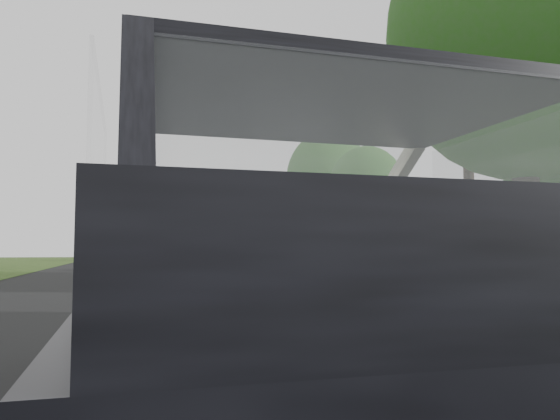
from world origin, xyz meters
TOP-DOWN VIEW (x-y plane):
  - subject_car at (0.00, 0.00)m, footprint 1.80×4.00m
  - dashboard at (0.00, 0.62)m, footprint 1.58×0.45m
  - driver_seat at (-0.40, -0.29)m, footprint 0.50×0.72m
  - passenger_seat at (0.40, -0.29)m, footprint 0.50×0.72m
  - steering_wheel at (-0.40, 0.33)m, footprint 0.36×0.36m
  - cat at (0.26, 0.67)m, footprint 0.64×0.24m
  - guardrail at (4.30, 10.00)m, footprint 0.05×90.00m
  - other_car at (-0.02, 20.61)m, footprint 1.90×4.09m
  - highway_sign at (7.19, 25.55)m, footprint 0.18×0.90m
  - utility_pole at (7.61, 9.35)m, footprint 0.30×0.30m
  - tree_0 at (7.10, 6.74)m, footprint 5.94×5.94m
  - tree_2 at (10.61, 21.73)m, footprint 4.32×4.32m
  - tree_3 at (13.97, 35.53)m, footprint 7.57×7.57m

SIDE VIEW (x-z plane):
  - guardrail at x=4.30m, z-range 0.42..0.74m
  - other_car at x=-0.02m, z-range 0.00..1.31m
  - subject_car at x=0.00m, z-range 0.00..1.45m
  - dashboard at x=0.00m, z-range 0.70..1.00m
  - driver_seat at x=-0.40m, z-range 0.67..1.09m
  - passenger_seat at x=0.40m, z-range 0.67..1.09m
  - steering_wheel at x=-0.40m, z-range 0.90..0.94m
  - cat at x=0.26m, z-range 0.95..1.23m
  - highway_sign at x=7.19m, z-range 0.00..2.23m
  - tree_2 at x=10.61m, z-range 0.00..5.76m
  - utility_pole at x=7.61m, z-range 0.00..8.10m
  - tree_0 at x=7.10m, z-range 0.00..8.39m
  - tree_3 at x=13.97m, z-range 0.00..9.57m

